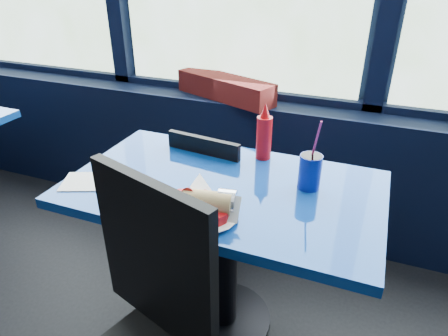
% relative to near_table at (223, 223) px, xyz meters
% --- Properties ---
extents(window_sill, '(5.00, 0.26, 0.80)m').
position_rel_near_table_xyz_m(window_sill, '(-0.30, 0.87, -0.17)').
color(window_sill, black).
rests_on(window_sill, ground).
extents(near_table, '(1.20, 0.70, 0.75)m').
position_rel_near_table_xyz_m(near_table, '(0.00, 0.00, 0.00)').
color(near_table, black).
rests_on(near_table, ground).
extents(chair_near_back, '(0.41, 0.41, 0.83)m').
position_rel_near_table_xyz_m(chair_near_back, '(-0.20, 0.33, -0.09)').
color(chair_near_back, black).
rests_on(chair_near_back, ground).
extents(planter_box, '(0.64, 0.37, 0.13)m').
position_rel_near_table_xyz_m(planter_box, '(-0.33, 0.85, 0.29)').
color(planter_box, maroon).
rests_on(planter_box, window_sill).
extents(food_basket, '(0.31, 0.31, 0.10)m').
position_rel_near_table_xyz_m(food_basket, '(-0.01, -0.23, 0.22)').
color(food_basket, red).
rests_on(food_basket, near_table).
extents(ketchup_bottle, '(0.07, 0.07, 0.25)m').
position_rel_near_table_xyz_m(ketchup_bottle, '(0.07, 0.28, 0.29)').
color(ketchup_bottle, red).
rests_on(ketchup_bottle, near_table).
extents(soda_cup, '(0.08, 0.08, 0.28)m').
position_rel_near_table_xyz_m(soda_cup, '(0.31, 0.10, 0.25)').
color(soda_cup, navy).
rests_on(soda_cup, near_table).
extents(napkin, '(0.19, 0.19, 0.00)m').
position_rel_near_table_xyz_m(napkin, '(-0.52, -0.19, 0.18)').
color(napkin, white).
rests_on(napkin, near_table).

